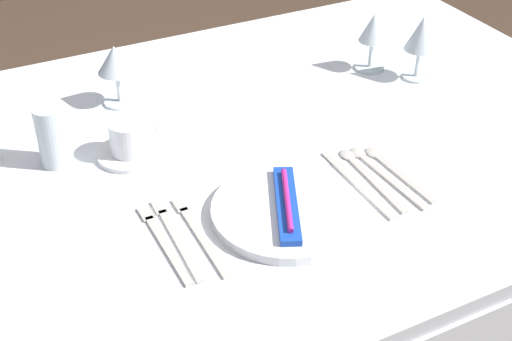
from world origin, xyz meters
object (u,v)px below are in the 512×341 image
at_px(fork_outer, 198,232).
at_px(dinner_knife, 359,185).
at_px(dinner_plate, 287,211).
at_px(fork_inner, 175,235).
at_px(spoon_dessert, 378,169).
at_px(wine_glass_left, 421,36).
at_px(fork_salad, 162,240).
at_px(wine_glass_far, 373,32).
at_px(spoon_soup, 364,172).
at_px(toothbrush_package, 287,203).
at_px(wine_glass_centre, 115,63).
at_px(drink_tumbler, 54,139).
at_px(spoon_tea, 391,167).
at_px(coffee_cup_left, 130,136).

height_order(fork_outer, dinner_knife, same).
distance_m(dinner_plate, fork_inner, 0.20).
bearing_deg(spoon_dessert, fork_inner, -179.17).
xyz_separation_m(dinner_plate, wine_glass_left, (0.52, 0.32, 0.10)).
bearing_deg(fork_salad, wine_glass_far, 29.16).
height_order(spoon_soup, spoon_dessert, same).
bearing_deg(spoon_soup, dinner_knife, -136.58).
distance_m(spoon_dessert, wine_glass_left, 0.42).
height_order(toothbrush_package, dinner_knife, toothbrush_package).
distance_m(wine_glass_centre, drink_tumbler, 0.25).
bearing_deg(spoon_soup, wine_glass_far, 54.67).
xyz_separation_m(dinner_knife, wine_glass_left, (0.36, 0.30, 0.10)).
relative_size(fork_inner, wine_glass_centre, 1.66).
bearing_deg(wine_glass_far, fork_inner, -150.11).
bearing_deg(fork_outer, dinner_knife, -1.80).
bearing_deg(wine_glass_far, dinner_plate, -137.94).
relative_size(spoon_dessert, wine_glass_left, 1.48).
bearing_deg(wine_glass_far, fork_outer, -147.93).
xyz_separation_m(toothbrush_package, spoon_tea, (0.25, 0.04, -0.02)).
bearing_deg(wine_glass_centre, coffee_cup_left, -101.55).
bearing_deg(spoon_tea, wine_glass_centre, 129.15).
distance_m(spoon_soup, wine_glass_far, 0.45).
distance_m(dinner_plate, toothbrush_package, 0.02).
bearing_deg(dinner_knife, fork_outer, 178.20).
height_order(toothbrush_package, fork_outer, toothbrush_package).
xyz_separation_m(fork_outer, spoon_dessert, (0.38, 0.02, 0.00)).
height_order(fork_outer, spoon_dessert, spoon_dessert).
distance_m(dinner_knife, spoon_dessert, 0.07).
relative_size(coffee_cup_left, wine_glass_far, 0.72).
bearing_deg(wine_glass_centre, dinner_plate, -74.76).
distance_m(dinner_plate, spoon_dessert, 0.23).
relative_size(dinner_plate, fork_outer, 1.19).
relative_size(toothbrush_package, spoon_dessert, 0.91).
relative_size(fork_outer, dinner_knife, 0.96).
bearing_deg(spoon_dessert, fork_outer, -177.61).
bearing_deg(wine_glass_left, spoon_dessert, -137.18).
distance_m(spoon_tea, wine_glass_far, 0.43).
distance_m(dinner_knife, coffee_cup_left, 0.45).
relative_size(fork_outer, fork_inner, 0.99).
bearing_deg(fork_salad, drink_tumbler, 107.89).
distance_m(fork_salad, drink_tumbler, 0.33).
relative_size(fork_outer, wine_glass_left, 1.48).
bearing_deg(dinner_plate, fork_outer, 171.18).
distance_m(toothbrush_package, fork_outer, 0.16).
bearing_deg(spoon_dessert, wine_glass_left, 42.82).
bearing_deg(wine_glass_far, fork_salad, -150.84).
distance_m(toothbrush_package, wine_glass_far, 0.61).
bearing_deg(fork_outer, fork_inner, 165.41).
xyz_separation_m(dinner_plate, spoon_soup, (0.19, 0.05, -0.01)).
bearing_deg(fork_inner, fork_outer, -14.59).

